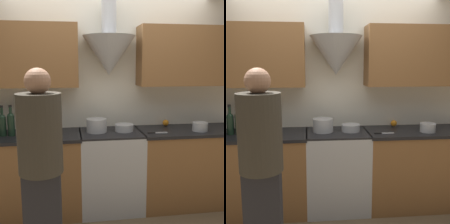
{
  "view_description": "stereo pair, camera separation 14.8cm",
  "coord_description": "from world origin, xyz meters",
  "views": [
    {
      "loc": [
        -0.45,
        -2.82,
        1.7
      ],
      "look_at": [
        0.0,
        0.21,
        1.18
      ],
      "focal_mm": 45.0,
      "sensor_mm": 36.0,
      "label": 1
    },
    {
      "loc": [
        -0.31,
        -2.84,
        1.7
      ],
      "look_at": [
        0.0,
        0.21,
        1.18
      ],
      "focal_mm": 45.0,
      "sensor_mm": 36.0,
      "label": 2
    }
  ],
  "objects": [
    {
      "name": "ground_plane",
      "position": [
        0.0,
        0.0,
        0.0
      ],
      "size": [
        12.0,
        12.0,
        0.0
      ],
      "primitive_type": "plane",
      "color": "brown"
    },
    {
      "name": "wall_back",
      "position": [
        0.0,
        0.57,
        1.49
      ],
      "size": [
        8.4,
        0.61,
        2.6
      ],
      "color": "silver",
      "rests_on": "ground_plane"
    },
    {
      "name": "counter_left",
      "position": [
        -1.0,
        0.31,
        0.47
      ],
      "size": [
        1.32,
        0.62,
        0.93
      ],
      "color": "brown",
      "rests_on": "ground_plane"
    },
    {
      "name": "counter_right",
      "position": [
        1.0,
        0.31,
        0.47
      ],
      "size": [
        1.32,
        0.62,
        0.93
      ],
      "color": "brown",
      "rests_on": "ground_plane"
    },
    {
      "name": "stove_range",
      "position": [
        0.0,
        0.31,
        0.47
      ],
      "size": [
        0.71,
        0.6,
        0.93
      ],
      "color": "#B7BABC",
      "rests_on": "ground_plane"
    },
    {
      "name": "wine_bottle_4",
      "position": [
        -1.19,
        0.3,
        1.07
      ],
      "size": [
        0.08,
        0.08,
        0.33
      ],
      "color": "black",
      "rests_on": "counter_left"
    },
    {
      "name": "wine_bottle_5",
      "position": [
        -1.1,
        0.29,
        1.08
      ],
      "size": [
        0.08,
        0.08,
        0.34
      ],
      "color": "black",
      "rests_on": "counter_left"
    },
    {
      "name": "wine_bottle_6",
      "position": [
        -1.0,
        0.32,
        1.06
      ],
      "size": [
        0.07,
        0.07,
        0.31
      ],
      "color": "black",
      "rests_on": "counter_left"
    },
    {
      "name": "wine_bottle_7",
      "position": [
        -0.92,
        0.31,
        1.06
      ],
      "size": [
        0.07,
        0.07,
        0.32
      ],
      "color": "black",
      "rests_on": "counter_left"
    },
    {
      "name": "stock_pot",
      "position": [
        -0.16,
        0.33,
        1.01
      ],
      "size": [
        0.23,
        0.23,
        0.15
      ],
      "color": "#B7BABC",
      "rests_on": "stove_range"
    },
    {
      "name": "mixing_bowl",
      "position": [
        0.16,
        0.32,
        0.97
      ],
      "size": [
        0.21,
        0.21,
        0.08
      ],
      "color": "#B7BABC",
      "rests_on": "stove_range"
    },
    {
      "name": "orange_fruit",
      "position": [
        0.74,
        0.53,
        0.97
      ],
      "size": [
        0.08,
        0.08,
        0.08
      ],
      "color": "orange",
      "rests_on": "counter_right"
    },
    {
      "name": "saucepan",
      "position": [
        1.04,
        0.21,
        0.98
      ],
      "size": [
        0.18,
        0.18,
        0.1
      ],
      "color": "#B7BABC",
      "rests_on": "counter_right"
    },
    {
      "name": "chefs_knife",
      "position": [
        0.52,
        0.17,
        0.94
      ],
      "size": [
        0.23,
        0.04,
        0.01
      ],
      "rotation": [
        0.0,
        0.0,
        -0.05
      ],
      "color": "silver",
      "rests_on": "counter_right"
    },
    {
      "name": "person_foreground_left",
      "position": [
        -0.68,
        -0.75,
        0.93
      ],
      "size": [
        0.33,
        0.33,
        1.68
      ],
      "color": "#28282D",
      "rests_on": "ground_plane"
    }
  ]
}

